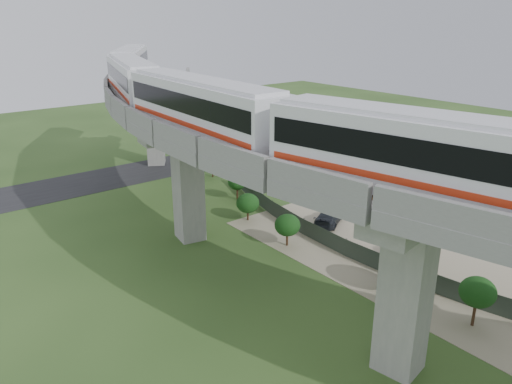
% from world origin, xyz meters
% --- Properties ---
extents(ground, '(160.00, 160.00, 0.00)m').
position_xyz_m(ground, '(0.00, 0.00, 0.00)').
color(ground, '#2A461C').
rests_on(ground, ground).
extents(dirt_lot, '(18.00, 26.00, 0.04)m').
position_xyz_m(dirt_lot, '(14.00, -2.00, 0.02)').
color(dirt_lot, gray).
rests_on(dirt_lot, ground).
extents(asphalt_road, '(60.00, 8.00, 0.03)m').
position_xyz_m(asphalt_road, '(0.00, 30.00, 0.01)').
color(asphalt_road, '#232326').
rests_on(asphalt_road, ground).
extents(viaduct, '(19.58, 73.98, 11.40)m').
position_xyz_m(viaduct, '(3.84, 0.00, 9.05)').
color(viaduct, '#99968E').
rests_on(viaduct, ground).
extents(metro_train, '(15.99, 60.49, 3.64)m').
position_xyz_m(metro_train, '(1.14, 9.67, 12.31)').
color(metro_train, silver).
rests_on(metro_train, ground).
extents(fence, '(3.87, 38.73, 1.50)m').
position_xyz_m(fence, '(9.75, 0.00, 0.75)').
color(fence, '#2D382D').
rests_on(fence, ground).
extents(tree_0, '(3.03, 3.03, 3.90)m').
position_xyz_m(tree_0, '(11.62, 23.02, 2.61)').
color(tree_0, '#382314').
rests_on(tree_0, ground).
extents(tree_1, '(1.87, 1.87, 2.70)m').
position_xyz_m(tree_1, '(9.36, 15.22, 1.89)').
color(tree_1, '#382314').
rests_on(tree_1, ground).
extents(tree_2, '(2.08, 2.08, 2.56)m').
position_xyz_m(tree_2, '(6.92, 10.34, 1.67)').
color(tree_2, '#382314').
rests_on(tree_2, ground).
extents(tree_3, '(2.07, 2.07, 2.69)m').
position_xyz_m(tree_3, '(6.19, 4.21, 1.81)').
color(tree_3, '#382314').
rests_on(tree_3, ground).
extents(tree_4, '(2.80, 2.80, 3.22)m').
position_xyz_m(tree_4, '(7.28, -5.79, 2.02)').
color(tree_4, '#382314').
rests_on(tree_4, ground).
extents(tree_5, '(2.13, 2.13, 3.23)m').
position_xyz_m(tree_5, '(7.55, -10.94, 2.31)').
color(tree_5, '#382314').
rests_on(tree_5, ground).
extents(car_white, '(3.08, 3.32, 1.10)m').
position_xyz_m(car_white, '(12.44, -2.95, 0.59)').
color(car_white, white).
rests_on(car_white, dirt_lot).
extents(car_red, '(4.41, 2.82, 1.37)m').
position_xyz_m(car_red, '(17.19, -0.86, 0.73)').
color(car_red, maroon).
rests_on(car_red, dirt_lot).
extents(car_dark, '(4.95, 3.83, 1.34)m').
position_xyz_m(car_dark, '(12.12, 5.19, 0.71)').
color(car_dark, black).
rests_on(car_dark, dirt_lot).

